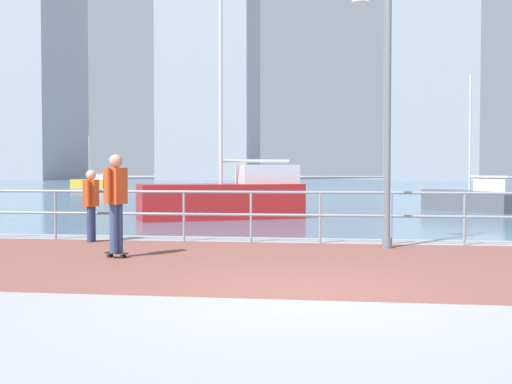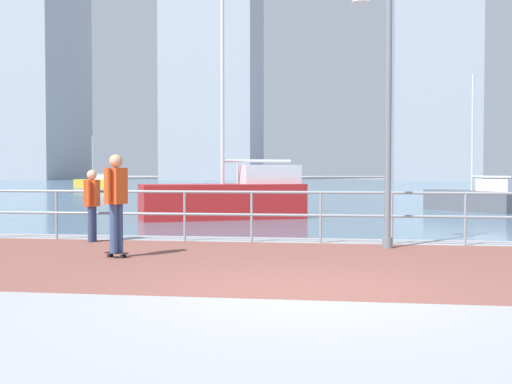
{
  "view_description": "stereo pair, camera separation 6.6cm",
  "coord_description": "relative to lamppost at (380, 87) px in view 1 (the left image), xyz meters",
  "views": [
    {
      "loc": [
        0.43,
        -7.67,
        1.48
      ],
      "look_at": [
        -1.02,
        3.06,
        1.1
      ],
      "focal_mm": 44.62,
      "sensor_mm": 36.0,
      "label": 1
    },
    {
      "loc": [
        0.5,
        -7.66,
        1.48
      ],
      "look_at": [
        -1.02,
        3.06,
        1.1
      ],
      "focal_mm": 44.62,
      "sensor_mm": 36.0,
      "label": 2
    }
  ],
  "objects": [
    {
      "name": "skateboarder",
      "position": [
        -4.44,
        -1.91,
        -1.99
      ],
      "size": [
        0.41,
        0.56,
        1.74
      ],
      "color": "black",
      "rests_on": "ground"
    },
    {
      "name": "harbor_water",
      "position": [
        -1.12,
        45.64,
        -3.03
      ],
      "size": [
        180.0,
        88.0,
        0.0
      ],
      "primitive_type": "cube",
      "color": "slate",
      "rests_on": "ground"
    },
    {
      "name": "sailboat_yellow",
      "position": [
        -21.86,
        39.39,
        -2.61
      ],
      "size": [
        3.24,
        1.44,
        4.4
      ],
      "color": "gold",
      "rests_on": "ground"
    },
    {
      "name": "lamppost",
      "position": [
        0.0,
        0.0,
        0.0
      ],
      "size": [
        0.8,
        0.42,
        5.48
      ],
      "color": "slate",
      "rests_on": "ground"
    },
    {
      "name": "tower_steel",
      "position": [
        -49.52,
        82.56,
        13.6
      ],
      "size": [
        12.45,
        16.91,
        34.92
      ],
      "color": "#A3A8B2",
      "rests_on": "ground"
    },
    {
      "name": "sailboat_gray",
      "position": [
        -4.15,
        6.78,
        -2.37
      ],
      "size": [
        5.08,
        3.47,
        6.89
      ],
      "color": "#B21E1E",
      "rests_on": "ground"
    },
    {
      "name": "bystander",
      "position": [
        -5.78,
        0.29,
        -2.18
      ],
      "size": [
        0.27,
        0.56,
        1.48
      ],
      "color": "navy",
      "rests_on": "ground"
    },
    {
      "name": "sailboat_blue",
      "position": [
        3.93,
        11.36,
        -2.57
      ],
      "size": [
        3.17,
        3.26,
        4.88
      ],
      "color": "#595960",
      "rests_on": "ground"
    },
    {
      "name": "waterfront_railing",
      "position": [
        -1.12,
        0.64,
        -2.3
      ],
      "size": [
        25.25,
        0.06,
        1.05
      ],
      "color": "#8C99A3",
      "rests_on": "ground"
    },
    {
      "name": "tower_concrete",
      "position": [
        11.11,
        79.68,
        14.85
      ],
      "size": [
        11.16,
        15.19,
        37.43
      ],
      "color": "#A3A8B2",
      "rests_on": "ground"
    },
    {
      "name": "ground",
      "position": [
        -1.12,
        35.54,
        -3.03
      ],
      "size": [
        220.0,
        220.0,
        0.0
      ],
      "primitive_type": "plane",
      "color": "#9E9EA3"
    },
    {
      "name": "brick_paving",
      "position": [
        -1.12,
        -2.16,
        -3.03
      ],
      "size": [
        28.0,
        5.61,
        0.01
      ],
      "primitive_type": "cube",
      "color": "brown",
      "rests_on": "ground"
    },
    {
      "name": "tower_slate",
      "position": [
        -20.94,
        84.9,
        20.51
      ],
      "size": [
        13.54,
        15.17,
        48.75
      ],
      "color": "#A3A8B2",
      "rests_on": "ground"
    }
  ]
}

